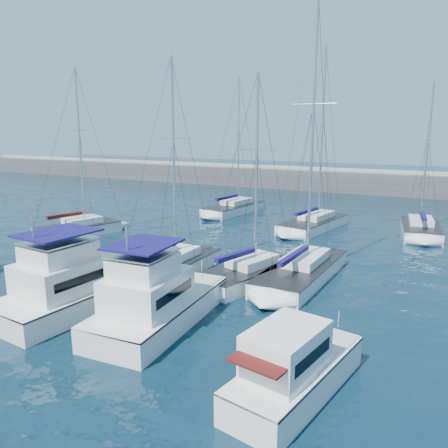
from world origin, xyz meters
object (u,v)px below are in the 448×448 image
at_px(motor_yacht_stbd_inner, 155,303).
at_px(sailboat_mid_a, 79,229).
at_px(sailboat_back_a, 234,208).
at_px(motor_yacht_port_inner, 77,287).
at_px(sailboat_mid_d, 302,271).
at_px(sailboat_mid_b, 169,268).
at_px(motor_yacht_stbd_outer, 293,371).
at_px(sailboat_back_b, 314,224).
at_px(sailboat_back_c, 420,229).
at_px(sailboat_mid_c, 248,273).

height_order(motor_yacht_stbd_inner, sailboat_mid_a, sailboat_mid_a).
bearing_deg(motor_yacht_stbd_inner, sailboat_back_a, 104.81).
xyz_separation_m(motor_yacht_port_inner, motor_yacht_stbd_inner, (5.02, 0.05, 0.00)).
height_order(motor_yacht_stbd_inner, sailboat_mid_d, sailboat_mid_d).
distance_m(sailboat_mid_a, sailboat_mid_b, 14.74).
bearing_deg(motor_yacht_stbd_outer, motor_yacht_port_inner, 179.72).
xyz_separation_m(motor_yacht_port_inner, sailboat_mid_d, (9.33, 9.73, -0.60)).
height_order(sailboat_back_b, sailboat_back_c, sailboat_back_b).
distance_m(motor_yacht_stbd_outer, sailboat_mid_b, 14.43).
xyz_separation_m(motor_yacht_stbd_outer, sailboat_back_a, (-17.01, 30.56, -0.42)).
height_order(sailboat_mid_b, sailboat_mid_d, sailboat_mid_d).
bearing_deg(sailboat_mid_d, sailboat_mid_b, -154.69).
xyz_separation_m(sailboat_back_b, sailboat_back_c, (9.19, 1.96, -0.02)).
height_order(sailboat_mid_a, sailboat_mid_b, sailboat_mid_a).
relative_size(sailboat_mid_c, sailboat_back_a, 0.84).
height_order(motor_yacht_stbd_inner, sailboat_mid_c, sailboat_mid_c).
xyz_separation_m(sailboat_mid_b, sailboat_mid_c, (5.03, 1.28, 0.00)).
xyz_separation_m(motor_yacht_stbd_outer, sailboat_back_b, (-6.64, 26.54, -0.41)).
height_order(motor_yacht_stbd_outer, sailboat_back_a, sailboat_back_a).
relative_size(motor_yacht_stbd_outer, sailboat_mid_b, 0.49).
bearing_deg(sailboat_mid_b, sailboat_back_a, 105.71).
height_order(sailboat_mid_a, sailboat_back_b, sailboat_back_b).
bearing_deg(sailboat_back_a, sailboat_back_b, -12.54).
distance_m(motor_yacht_port_inner, sailboat_mid_a, 17.23).
relative_size(motor_yacht_port_inner, sailboat_mid_b, 0.71).
relative_size(sailboat_mid_a, sailboat_mid_b, 1.06).
bearing_deg(motor_yacht_stbd_outer, sailboat_mid_b, 152.25).
relative_size(sailboat_mid_a, sailboat_mid_d, 0.85).
bearing_deg(sailboat_mid_b, motor_yacht_stbd_inner, -60.04).
bearing_deg(motor_yacht_stbd_inner, motor_yacht_port_inner, 177.04).
height_order(sailboat_mid_c, sailboat_back_b, sailboat_back_b).
relative_size(motor_yacht_port_inner, sailboat_back_c, 0.73).
relative_size(motor_yacht_port_inner, motor_yacht_stbd_outer, 1.44).
relative_size(motor_yacht_stbd_outer, sailboat_back_c, 0.51).
bearing_deg(sailboat_mid_a, sailboat_back_b, 50.27).
distance_m(motor_yacht_port_inner, sailboat_mid_c, 10.13).
height_order(motor_yacht_stbd_inner, sailboat_back_c, sailboat_back_c).
bearing_deg(sailboat_mid_b, sailboat_mid_c, 15.17).
relative_size(sailboat_mid_c, sailboat_mid_d, 0.74).
xyz_separation_m(sailboat_mid_a, sailboat_mid_d, (21.49, -2.47, 0.00)).
relative_size(motor_yacht_stbd_inner, sailboat_back_b, 0.51).
xyz_separation_m(motor_yacht_stbd_inner, sailboat_mid_c, (1.44, 7.73, -0.62)).
relative_size(sailboat_back_a, sailboat_back_b, 0.91).
bearing_deg(sailboat_back_b, sailboat_mid_d, -66.38).
height_order(motor_yacht_port_inner, sailboat_back_c, sailboat_back_c).
bearing_deg(sailboat_mid_a, motor_yacht_stbd_outer, -13.29).
distance_m(sailboat_mid_a, sailboat_back_b, 21.77).
relative_size(sailboat_mid_a, sailboat_back_a, 0.96).
relative_size(sailboat_mid_c, sailboat_back_b, 0.76).
relative_size(motor_yacht_port_inner, sailboat_back_b, 0.59).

